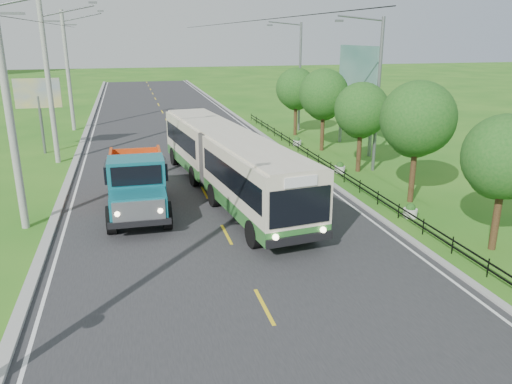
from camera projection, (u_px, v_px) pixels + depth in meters
name	position (u px, v px, depth m)	size (l,w,h in m)	color
ground	(264.00, 307.00, 15.37)	(240.00, 240.00, 0.00)	#246718
road	(186.00, 158.00, 33.84)	(14.00, 120.00, 0.02)	#28282B
curb_left	(75.00, 164.00, 32.11)	(0.40, 120.00, 0.15)	#9E9E99
curb_right	(287.00, 152.00, 35.52)	(0.30, 120.00, 0.10)	#9E9E99
edge_line_left	(84.00, 164.00, 32.25)	(0.12, 120.00, 0.00)	silver
edge_line_right	(280.00, 152.00, 35.41)	(0.12, 120.00, 0.00)	silver
centre_dash	(264.00, 306.00, 15.37)	(0.12, 2.20, 0.00)	yellow
railing_right	(331.00, 168.00, 30.11)	(0.04, 40.00, 0.60)	black
pole_near	(10.00, 110.00, 20.18)	(3.51, 0.32, 10.00)	gray
pole_mid	(49.00, 83.00, 31.26)	(3.51, 0.32, 10.00)	gray
pole_far	(68.00, 71.00, 42.34)	(3.51, 0.32, 10.00)	gray
tree_second	(504.00, 161.00, 18.63)	(3.18, 3.26, 5.30)	#382314
tree_third	(417.00, 122.00, 24.03)	(3.60, 3.62, 6.00)	#382314
tree_fourth	(361.00, 113.00, 29.69)	(3.24, 3.31, 5.40)	#382314
tree_fifth	(324.00, 96.00, 35.15)	(3.48, 3.52, 5.80)	#382314
tree_back	(296.00, 91.00, 40.75)	(3.30, 3.36, 5.50)	#382314
streetlight_mid	(376.00, 90.00, 29.35)	(3.02, 0.20, 9.07)	slate
streetlight_far	(298.00, 73.00, 42.27)	(3.02, 0.20, 9.07)	slate
planter_near	(410.00, 211.00, 22.87)	(0.64, 0.64, 0.67)	silver
planter_mid	(340.00, 168.00, 30.26)	(0.64, 0.64, 0.67)	silver
planter_far	(297.00, 142.00, 37.64)	(0.64, 0.64, 0.67)	silver
billboard_left	(38.00, 98.00, 34.11)	(3.00, 0.20, 5.20)	slate
billboard_right	(358.00, 74.00, 35.15)	(0.24, 6.00, 7.30)	slate
bus	(227.00, 158.00, 25.64)	(4.78, 17.08, 3.26)	#2A692A
dump_truck	(137.00, 180.00, 23.03)	(2.77, 6.86, 2.86)	#126371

